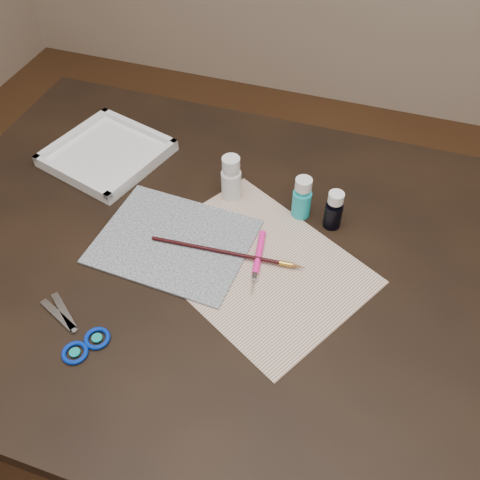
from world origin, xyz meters
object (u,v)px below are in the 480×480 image
(paint_bottle_navy, at_px, (334,210))
(scissors, at_px, (67,327))
(palette_tray, at_px, (107,153))
(paper, at_px, (257,264))
(paint_bottle_white, at_px, (231,178))
(paint_bottle_cyan, at_px, (302,197))
(canvas, at_px, (174,241))

(paint_bottle_navy, bearing_deg, scissors, -134.34)
(paint_bottle_navy, height_order, palette_tray, paint_bottle_navy)
(paper, relative_size, paint_bottle_white, 3.83)
(paint_bottle_cyan, bearing_deg, scissors, -128.02)
(palette_tray, bearing_deg, canvas, -38.07)
(canvas, relative_size, paint_bottle_white, 2.83)
(paint_bottle_cyan, bearing_deg, paint_bottle_navy, -8.79)
(palette_tray, bearing_deg, paint_bottle_white, -5.90)
(paint_bottle_white, relative_size, paint_bottle_cyan, 1.09)
(paper, xyz_separation_m, paint_bottle_navy, (0.11, 0.14, 0.04))
(canvas, relative_size, scissors, 1.69)
(paper, xyz_separation_m, paint_bottle_white, (-0.10, 0.16, 0.05))
(scissors, bearing_deg, palette_tray, -47.24)
(paint_bottle_cyan, distance_m, scissors, 0.49)
(canvas, height_order, paint_bottle_cyan, paint_bottle_cyan)
(paint_bottle_navy, distance_m, palette_tray, 0.52)
(canvas, xyz_separation_m, scissors, (-0.09, -0.23, 0.00))
(canvas, xyz_separation_m, palette_tray, (-0.24, 0.19, 0.01))
(paper, height_order, paint_bottle_cyan, paint_bottle_cyan)
(paint_bottle_white, xyz_separation_m, paint_bottle_navy, (0.21, -0.02, -0.01))
(paint_bottle_white, relative_size, palette_tray, 0.45)
(paper, bearing_deg, paint_bottle_white, 123.14)
(paper, height_order, paint_bottle_white, paint_bottle_white)
(paper, distance_m, canvas, 0.17)
(canvas, relative_size, palette_tray, 1.26)
(paint_bottle_white, xyz_separation_m, scissors, (-0.15, -0.39, -0.05))
(paper, bearing_deg, palette_tray, 154.86)
(paint_bottle_white, bearing_deg, paper, -56.86)
(paint_bottle_navy, distance_m, scissors, 0.53)
(scissors, distance_m, palette_tray, 0.45)
(canvas, distance_m, paint_bottle_white, 0.18)
(paint_bottle_cyan, relative_size, paint_bottle_navy, 1.09)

